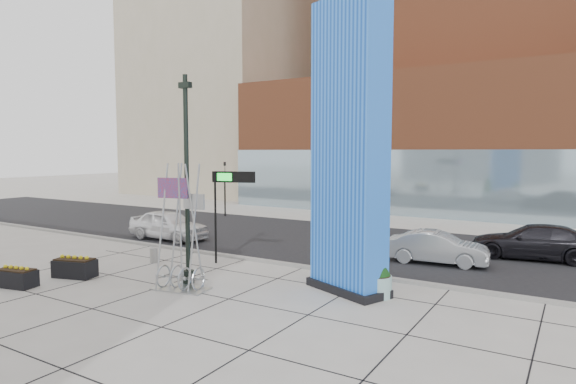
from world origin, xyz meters
The scene contains 20 objects.
ground centered at (0.00, 0.00, 0.00)m, with size 160.00×160.00×0.00m, color #9E9991.
street_asphalt centered at (0.00, 10.00, 0.01)m, with size 80.00×12.00×0.02m, color black.
curb_edge centered at (0.00, 4.00, 0.06)m, with size 80.00×0.30×0.12m, color gray.
tower_podium centered at (1.00, 27.00, 5.50)m, with size 34.00×10.00×11.00m, color #9B4E2D.
tower_glass_front centered at (1.00, 22.20, 2.50)m, with size 34.00×0.60×5.00m, color #8CA5B2.
building_beige_left centered at (-26.00, 34.00, 17.00)m, with size 18.00×20.00×34.00m, color tan.
blue_pylon centered at (4.00, 1.86, 4.84)m, with size 3.29×2.40×10.01m.
lamp_post centered at (-1.49, -0.24, 3.12)m, with size 0.49×0.42×7.63m.
public_art_sculpture centered at (-1.13, -1.00, 1.18)m, with size 2.11×1.28×4.50m.
concrete_bollard centered at (-5.09, 1.43, 0.33)m, with size 0.34×0.34×0.66m, color gray.
overhead_street_sign centered at (-2.03, 2.80, 3.45)m, with size 1.85×0.74×4.02m.
round_planter_east centered at (5.00, 1.80, 1.15)m, with size 0.97×0.97×2.42m.
round_planter_mid centered at (5.07, 1.80, 1.23)m, with size 1.04×1.04×2.60m.
round_planter_west centered at (2.59, 3.60, 1.27)m, with size 1.08×1.08×2.69m.
box_planter_north centered at (-5.87, -1.89, 0.40)m, with size 1.73×1.19×0.86m.
box_planter_south centered at (-6.45, -3.84, 0.36)m, with size 1.54×1.00×0.78m.
car_white_west centered at (-8.60, 5.80, 0.81)m, with size 1.92×4.76×1.62m, color white.
car_silver_mid centered at (5.60, 7.67, 0.70)m, with size 1.48×4.25×1.40m, color #A4A8AC.
car_dark_east centered at (9.10, 10.87, 0.78)m, with size 2.19×5.39×1.56m, color black.
traffic_signal centered at (-12.00, 15.00, 2.30)m, with size 0.15×0.18×4.10m.
Camera 1 is at (10.77, -13.27, 4.88)m, focal length 30.00 mm.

